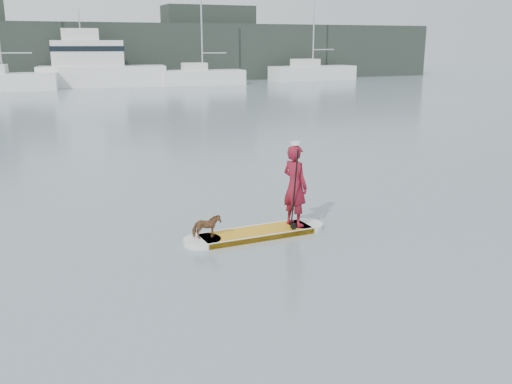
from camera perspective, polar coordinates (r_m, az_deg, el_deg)
name	(u,v)px	position (r m, az deg, el deg)	size (l,w,h in m)	color
ground	(186,271)	(10.82, -7.05, -7.81)	(140.00, 140.00, 0.00)	slate
paddleboard	(256,233)	(12.55, 0.00, -4.15)	(3.30, 0.91, 0.12)	orange
paddler	(295,186)	(12.69, 3.92, 0.64)	(0.67, 0.44, 1.84)	maroon
white_cap	(296,143)	(12.49, 3.99, 4.89)	(0.22, 0.22, 0.07)	silver
dog	(207,227)	(12.04, -4.97, -3.49)	(0.27, 0.59, 0.50)	brown
paddle	(294,200)	(12.44, 3.84, -0.81)	(0.10, 0.30, 2.00)	black
sailboat_d	(2,80)	(54.88, -24.03, 10.23)	(9.20, 4.01, 13.11)	white
sailboat_e	(202,76)	(57.23, -5.42, 11.46)	(8.31, 3.26, 11.79)	white
sailboat_f	(312,71)	(64.37, 5.62, 11.94)	(9.71, 3.20, 14.39)	white
motor_yacht_a	(96,65)	(56.89, -15.68, 12.10)	(12.07, 5.31, 7.00)	white
shore_mass	(41,53)	(62.72, -20.68, 12.86)	(90.00, 6.00, 6.00)	black
shore_building_east	(209,43)	(66.90, -4.73, 14.66)	(10.00, 4.00, 8.00)	black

